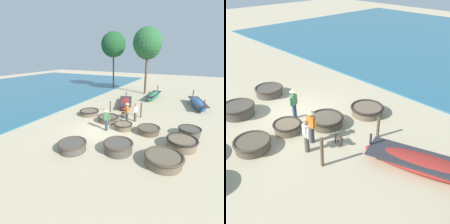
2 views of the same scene
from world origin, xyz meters
TOP-DOWN VIEW (x-y plane):
  - ground_plane at (0.00, 0.00)m, footprint 80.00×80.00m
  - coracle_weathered at (2.38, -2.27)m, footprint 1.77×1.77m
  - coracle_front_left at (5.64, -0.13)m, footprint 1.87×1.87m
  - coracle_upturned at (-0.40, 1.74)m, footprint 1.76×1.76m
  - coracle_beside_post at (1.36, 0.87)m, footprint 1.41×1.41m
  - coracle_front_right at (-0.11, -3.33)m, footprint 1.73×1.73m
  - coracle_tilted at (4.99, -2.34)m, footprint 2.05×2.05m
  - coracle_far_left at (-2.74, 2.44)m, footprint 1.80×1.80m
  - coracle_far_right at (5.95, 1.86)m, footprint 1.55×1.55m
  - coracle_nearest at (3.29, 1.01)m, footprint 1.66×1.66m
  - long_boat_blue_hull at (6.22, 9.79)m, footprint 2.33×5.30m
  - long_boat_red_hull at (-1.00, 7.00)m, footprint 2.93×5.22m
  - long_boat_white_hull at (1.08, 11.42)m, footprint 1.15×4.71m
  - fisherman_crouching at (1.06, 2.41)m, footprint 0.36×0.51m
  - fisherman_standing_left at (1.64, 2.81)m, footprint 0.30×0.52m
  - fisherman_by_coracle at (0.35, 0.06)m, footprint 0.52×0.36m
  - dog at (0.33, 3.43)m, footprint 0.33×0.67m
  - mooring_post_inland at (1.78, 3.98)m, footprint 0.14×0.14m
  - mooring_post_shoreline at (-1.44, 4.23)m, footprint 0.14×0.14m
  - tree_tall_back at (-0.88, 14.39)m, footprint 3.66×3.66m
  - tree_left_mid at (-0.76, 13.73)m, footprint 3.87×3.87m
  - tree_center at (-6.58, 15.42)m, footprint 3.83×3.83m

SIDE VIEW (x-z plane):
  - ground_plane at x=0.00m, z-range 0.00..0.00m
  - coracle_beside_post at x=1.36m, z-range 0.02..0.49m
  - coracle_nearest at x=3.29m, z-range 0.02..0.51m
  - coracle_far_left at x=-2.74m, z-range 0.02..0.51m
  - coracle_upturned at x=-0.40m, z-range 0.02..0.52m
  - long_boat_red_hull at x=-1.00m, z-range -0.21..0.81m
  - coracle_front_right at x=-0.11m, z-range 0.03..0.58m
  - coracle_tilted at x=4.99m, z-range 0.03..0.59m
  - coracle_far_right at x=5.95m, z-range 0.03..0.63m
  - coracle_front_left at x=5.64m, z-range 0.03..0.66m
  - coracle_weathered at x=2.38m, z-range 0.03..0.66m
  - dog at x=0.33m, z-range 0.10..0.64m
  - long_boat_white_hull at x=1.08m, z-range -0.30..1.09m
  - long_boat_blue_hull at x=6.22m, z-range -0.30..1.10m
  - mooring_post_shoreline at x=-1.44m, z-range 0.00..1.06m
  - mooring_post_inland at x=1.78m, z-range 0.00..1.37m
  - fisherman_standing_left at x=1.64m, z-range 0.05..1.62m
  - fisherman_crouching at x=1.06m, z-range 0.12..1.79m
  - fisherman_by_coracle at x=0.35m, z-range 0.12..1.79m
  - tree_tall_back at x=-0.88m, z-range 2.31..10.64m
  - tree_center at x=-6.58m, z-range 2.42..11.15m
  - tree_left_mid at x=-0.76m, z-range 2.45..11.28m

